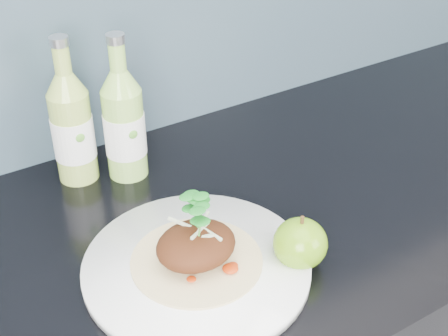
{
  "coord_description": "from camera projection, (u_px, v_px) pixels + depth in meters",
  "views": [
    {
      "loc": [
        -0.3,
        1.08,
        1.46
      ],
      "look_at": [
        0.08,
        1.68,
        1.0
      ],
      "focal_mm": 50.0,
      "sensor_mm": 36.0,
      "label": 1
    }
  ],
  "objects": [
    {
      "name": "green_apple",
      "position": [
        300.0,
        243.0,
        0.81
      ],
      "size": [
        0.09,
        0.09,
        0.08
      ],
      "rotation": [
        0.0,
        0.0,
        -0.36
      ],
      "color": "#4F8E0F",
      "rests_on": "kitchen_counter"
    },
    {
      "name": "cider_bottle_left",
      "position": [
        72.0,
        128.0,
        0.95
      ],
      "size": [
        0.08,
        0.08,
        0.24
      ],
      "rotation": [
        0.0,
        0.0,
        0.26
      ],
      "color": "#9BB74C",
      "rests_on": "kitchen_counter"
    },
    {
      "name": "dinner_plate",
      "position": [
        197.0,
        266.0,
        0.81
      ],
      "size": [
        0.32,
        0.32,
        0.02
      ],
      "color": "white",
      "rests_on": "kitchen_counter"
    },
    {
      "name": "pork_taco",
      "position": [
        196.0,
        244.0,
        0.79
      ],
      "size": [
        0.17,
        0.17,
        0.1
      ],
      "color": "tan",
      "rests_on": "dinner_plate"
    },
    {
      "name": "cider_bottle_right",
      "position": [
        124.0,
        124.0,
        0.96
      ],
      "size": [
        0.08,
        0.08,
        0.24
      ],
      "rotation": [
        0.0,
        0.0,
        0.2
      ],
      "color": "#91C753",
      "rests_on": "kitchen_counter"
    }
  ]
}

